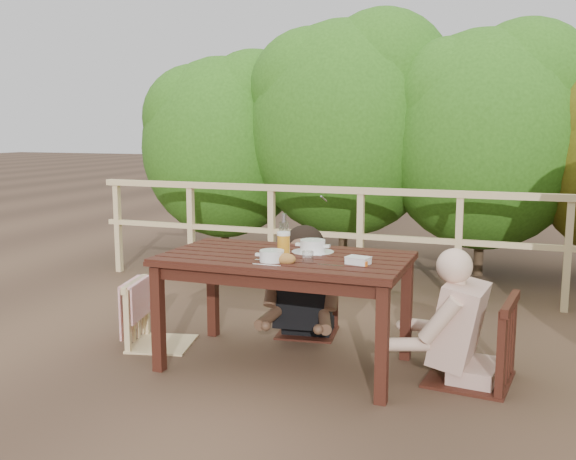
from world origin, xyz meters
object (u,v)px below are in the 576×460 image
(soup_near, at_px, (272,257))
(diner_right, at_px, (479,274))
(table, at_px, (285,312))
(bottle, at_px, (284,235))
(chair_left, at_px, (160,285))
(soup_far, at_px, (313,247))
(chair_far, at_px, (308,278))
(chair_right, at_px, (472,300))
(woman, at_px, (309,249))
(tumbler, at_px, (308,258))
(butter_tub, at_px, (358,262))
(beer_glass, at_px, (284,244))
(bread_roll, at_px, (286,259))

(soup_near, bearing_deg, diner_right, 16.79)
(table, bearing_deg, bottle, 119.47)
(diner_right, bearing_deg, soup_near, 113.03)
(chair_left, xyz_separation_m, soup_far, (1.10, 0.12, 0.33))
(chair_far, xyz_separation_m, soup_far, (0.20, -0.49, 0.34))
(chair_right, distance_m, diner_right, 0.16)
(woman, height_order, tumbler, woman)
(chair_far, bearing_deg, tumbler, -78.97)
(diner_right, relative_size, bottle, 4.86)
(bottle, distance_m, tumbler, 0.33)
(chair_right, bearing_deg, butter_tub, -62.60)
(woman, distance_m, bottle, 0.68)
(table, relative_size, soup_near, 6.15)
(chair_left, xyz_separation_m, chair_right, (2.15, 0.09, 0.07))
(chair_right, relative_size, soup_near, 4.05)
(beer_glass, bearing_deg, bread_roll, -65.97)
(chair_right, distance_m, soup_far, 1.07)
(soup_far, relative_size, bottle, 1.01)
(chair_left, height_order, chair_far, chair_left)
(woman, relative_size, bread_roll, 10.50)
(soup_far, distance_m, beer_glass, 0.22)
(beer_glass, distance_m, tumbler, 0.29)
(beer_glass, bearing_deg, chair_far, 94.97)
(chair_right, xyz_separation_m, soup_near, (-1.18, -0.36, 0.25))
(tumbler, bearing_deg, woman, 108.24)
(chair_far, height_order, beer_glass, beer_glass)
(soup_far, distance_m, butter_tub, 0.48)
(table, bearing_deg, chair_far, 96.18)
(bottle, bearing_deg, diner_right, 4.78)
(table, xyz_separation_m, chair_right, (1.17, 0.15, 0.15))
(table, height_order, bottle, bottle)
(soup_near, height_order, butter_tub, soup_near)
(chair_far, distance_m, soup_near, 0.95)
(chair_far, bearing_deg, bottle, -93.28)
(table, height_order, diner_right, diner_right)
(diner_right, xyz_separation_m, beer_glass, (-1.21, -0.14, 0.13))
(woman, bearing_deg, soup_far, 103.72)
(diner_right, height_order, soup_near, diner_right)
(table, distance_m, chair_left, 0.98)
(chair_right, distance_m, bread_roll, 1.17)
(woman, distance_m, soup_far, 0.57)
(tumbler, bearing_deg, chair_right, 18.06)
(bread_roll, distance_m, bottle, 0.31)
(soup_far, xyz_separation_m, beer_glass, (-0.14, -0.17, 0.04))
(diner_right, height_order, bread_roll, diner_right)
(woman, distance_m, diner_right, 1.38)
(table, xyz_separation_m, butter_tub, (0.51, -0.11, 0.39))
(soup_near, relative_size, tumbler, 3.07)
(woman, xyz_separation_m, tumbler, (0.28, -0.86, 0.12))
(soup_far, bearing_deg, chair_right, -1.71)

